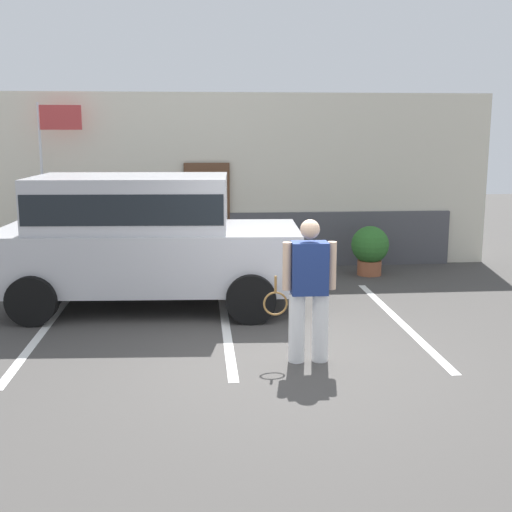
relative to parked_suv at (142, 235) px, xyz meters
The scene contains 9 objects.
ground_plane 3.41m from the parked_suv, 53.86° to the right, with size 40.00×40.00×0.00m, color #423F3D.
parking_stripe_0 2.04m from the parked_suv, 139.70° to the right, with size 0.12×4.40×0.01m, color silver.
parking_stripe_1 2.01m from the parked_suv, 41.64° to the right, with size 0.12×4.40×0.01m, color silver.
parking_stripe_2 4.08m from the parked_suv, 16.26° to the right, with size 0.12×4.40×0.01m, color silver.
house_frontage 3.67m from the parked_suv, 58.75° to the left, with size 9.82×0.40×3.46m.
parked_suv is the anchor object (origin of this frame).
tennis_player_man 3.44m from the parked_suv, 51.12° to the right, with size 0.89×0.27×1.72m.
potted_plant_by_porch 4.61m from the parked_suv, 25.47° to the left, with size 0.71×0.71×0.94m.
flag_pole 3.36m from the parked_suv, 125.87° to the left, with size 0.80×0.10×3.24m.
Camera 1 is at (-1.01, -7.49, 2.72)m, focal length 45.98 mm.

